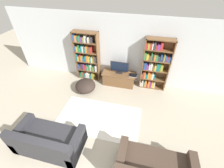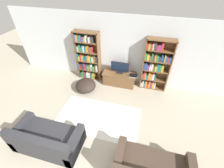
{
  "view_description": "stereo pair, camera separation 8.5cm",
  "coord_description": "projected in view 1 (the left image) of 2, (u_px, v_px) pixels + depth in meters",
  "views": [
    {
      "loc": [
        0.95,
        -0.81,
        3.84
      ],
      "look_at": [
        0.02,
        2.97,
        0.7
      ],
      "focal_mm": 24.0,
      "sensor_mm": 36.0,
      "label": 1
    },
    {
      "loc": [
        1.03,
        -0.79,
        3.84
      ],
      "look_at": [
        0.02,
        2.97,
        0.7
      ],
      "focal_mm": 24.0,
      "sensor_mm": 36.0,
      "label": 2
    }
  ],
  "objects": [
    {
      "name": "wall_back",
      "position": [
        119.0,
        51.0,
        5.58
      ],
      "size": [
        8.8,
        0.06,
        2.6
      ],
      "color": "silver",
      "rests_on": "ground_plane"
    },
    {
      "name": "bookshelf_left",
      "position": [
        87.0,
        57.0,
        5.89
      ],
      "size": [
        0.96,
        0.3,
        1.99
      ],
      "color": "brown",
      "rests_on": "ground_plane"
    },
    {
      "name": "bookshelf_right",
      "position": [
        154.0,
        65.0,
        5.4
      ],
      "size": [
        0.96,
        0.3,
        1.99
      ],
      "color": "brown",
      "rests_on": "ground_plane"
    },
    {
      "name": "tv_stand",
      "position": [
        119.0,
        79.0,
        5.97
      ],
      "size": [
        1.29,
        0.53,
        0.52
      ],
      "color": "brown",
      "rests_on": "ground_plane"
    },
    {
      "name": "television",
      "position": [
        119.0,
        67.0,
        5.69
      ],
      "size": [
        0.7,
        0.16,
        0.47
      ],
      "color": "black",
      "rests_on": "tv_stand"
    },
    {
      "name": "laptop",
      "position": [
        133.0,
        75.0,
        5.68
      ],
      "size": [
        0.3,
        0.25,
        0.03
      ],
      "color": "#B7B7BC",
      "rests_on": "tv_stand"
    },
    {
      "name": "area_rug",
      "position": [
        99.0,
        118.0,
        4.77
      ],
      "size": [
        2.57,
        1.41,
        0.02
      ],
      "color": "white",
      "rests_on": "ground_plane"
    },
    {
      "name": "couch_left_sectional",
      "position": [
        49.0,
        141.0,
        3.85
      ],
      "size": [
        1.71,
        0.89,
        0.82
      ],
      "color": "#2D2D33",
      "rests_on": "ground_plane"
    },
    {
      "name": "beanbag_ottoman",
      "position": [
        85.0,
        86.0,
        5.65
      ],
      "size": [
        0.75,
        0.75,
        0.48
      ],
      "primitive_type": "ellipsoid",
      "color": "#2D231E",
      "rests_on": "ground_plane"
    }
  ]
}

